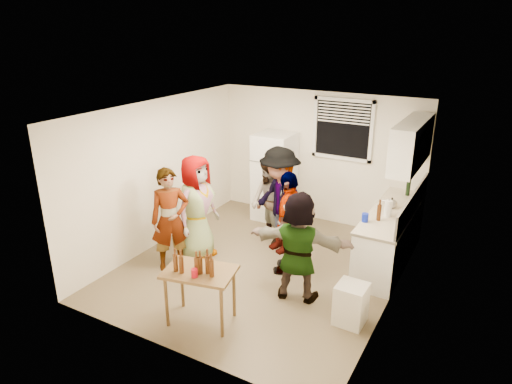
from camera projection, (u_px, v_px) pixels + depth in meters
The scene contains 23 objects.
room at pixel (262, 267), 7.26m from camera, with size 4.00×4.50×2.50m, color white, non-canonical shape.
window at pixel (343, 129), 8.22m from camera, with size 1.12×0.10×1.06m, color white, non-canonical shape.
refrigerator at pixel (274, 177), 8.85m from camera, with size 0.70×0.70×1.70m, color white.
counter_lower at pixel (390, 238), 7.28m from camera, with size 0.60×2.20×0.86m, color white.
countertop at pixel (393, 212), 7.12m from camera, with size 0.64×2.22×0.04m, color beige.
backsplash at pixel (413, 203), 6.92m from camera, with size 0.03×2.20×0.36m, color #A19B93.
upper_cabinets at pixel (412, 143), 6.85m from camera, with size 0.34×1.60×0.70m, color white.
kettle at pixel (391, 208), 7.22m from camera, with size 0.22×0.19×0.19m, color silver, non-canonical shape.
paper_towel at pixel (387, 216), 6.91m from camera, with size 0.12×0.12×0.25m, color white.
wine_bottle at pixel (407, 195), 7.75m from camera, with size 0.07×0.07×0.28m, color black.
beer_bottle_counter at pixel (378, 220), 6.77m from camera, with size 0.06×0.06×0.24m, color #47230C.
blue_cup at pixel (365, 222), 6.72m from camera, with size 0.10×0.10×0.13m, color #0E21BD.
picture_frame at pixel (411, 204), 7.15m from camera, with size 0.02×0.18×0.15m, color #F7CA5D.
trash_bin at pixel (351, 306), 5.83m from camera, with size 0.37×0.37×0.55m, color silver.
serving_table at pixel (202, 320), 5.95m from camera, with size 0.88×0.59×0.74m, color brown, non-canonical shape.
beer_bottle_table at pixel (208, 273), 5.64m from camera, with size 0.06×0.06×0.25m, color #47230C.
red_cup at pixel (195, 277), 5.55m from camera, with size 0.08×0.08×0.11m, color red.
guest_grey at pixel (199, 256), 7.61m from camera, with size 0.85×1.74×0.55m, color gray.
guest_stripe at pixel (174, 267), 7.27m from camera, with size 0.60×1.64×0.39m, color #141933.
guest_back_left at pixel (269, 241), 8.15m from camera, with size 0.72×1.49×0.56m, color brown.
guest_back_right at pixel (278, 250), 7.81m from camera, with size 1.17×1.81×0.67m, color #434348.
guest_black at pixel (287, 270), 7.17m from camera, with size 0.95×1.63×0.40m, color black.
guest_orange at pixel (297, 296), 6.48m from camera, with size 1.46×1.58×0.47m, color #D07849.
Camera 1 is at (3.05, -5.63, 3.64)m, focal length 32.00 mm.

